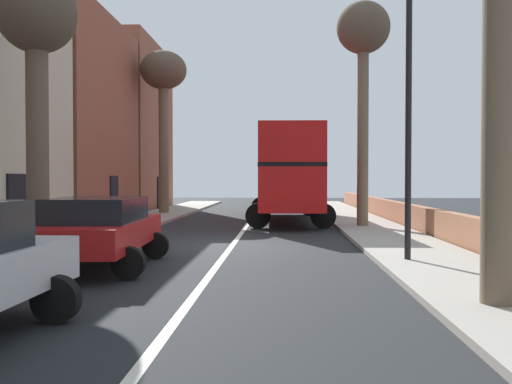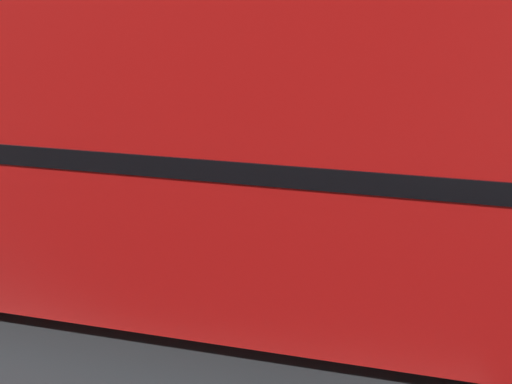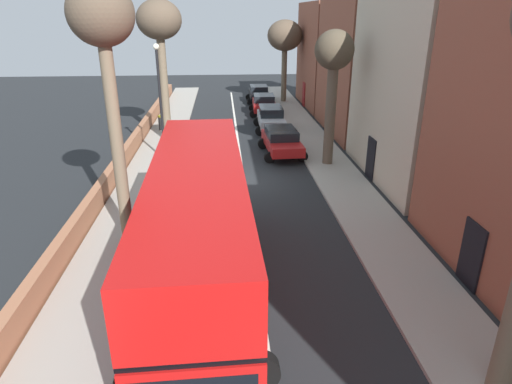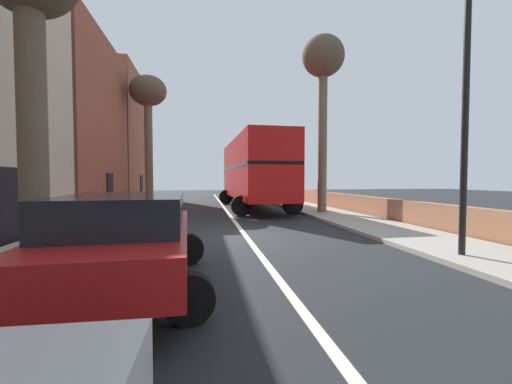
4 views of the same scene
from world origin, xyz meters
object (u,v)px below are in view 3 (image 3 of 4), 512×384
double_decker_bus (199,223)px  parked_car_black_left_2 (259,93)px  parked_car_silver_left_3 (271,117)px  litter_bin_right (162,123)px  lamppost_right (160,95)px  street_tree_right_3 (103,33)px  street_tree_right_1 (160,26)px  street_tree_left_4 (334,61)px  street_tree_left_0 (285,37)px  parked_car_red_left_0 (264,103)px  parked_car_red_left_1 (282,140)px

double_decker_bus → parked_car_black_left_2: 30.73m
parked_car_silver_left_3 → litter_bin_right: 7.81m
parked_car_silver_left_3 → lamppost_right: lamppost_right is taller
parked_car_black_left_2 → street_tree_right_3: bearing=75.1°
parked_car_black_left_2 → street_tree_right_1: bearing=61.4°
parked_car_black_left_2 → parked_car_silver_left_3: 10.63m
street_tree_left_4 → double_decker_bus: bearing=60.9°
double_decker_bus → lamppost_right: lamppost_right is taller
parked_car_black_left_2 → street_tree_right_1: size_ratio=0.46×
street_tree_left_4 → lamppost_right: size_ratio=1.12×
street_tree_left_0 → parked_car_red_left_0: bearing=66.1°
double_decker_bus → parked_car_red_left_0: double_decker_bus is taller
lamppost_right → litter_bin_right: (1.00, -7.11, -3.16)m
double_decker_bus → litter_bin_right: (3.60, -20.01, -1.71)m
street_tree_left_4 → street_tree_right_3: bearing=40.3°
parked_car_silver_left_3 → street_tree_left_0: size_ratio=0.63×
parked_car_silver_left_3 → litter_bin_right: size_ratio=4.43×
street_tree_left_0 → parked_car_black_left_2: bearing=3.4°
street_tree_right_1 → lamppost_right: bearing=94.0°
street_tree_left_0 → street_tree_right_3: street_tree_right_3 is taller
parked_car_red_left_1 → parked_car_silver_left_3: bearing=-90.0°
double_decker_bus → parked_car_silver_left_3: size_ratio=2.45×
parked_car_black_left_2 → street_tree_left_0: (-2.38, -0.14, 4.98)m
double_decker_bus → street_tree_left_4: bearing=-119.1°
lamppost_right → parked_car_red_left_1: bearing=-172.5°
parked_car_red_left_1 → lamppost_right: bearing=7.5°
parked_car_red_left_0 → lamppost_right: size_ratio=0.63×
parked_car_red_left_1 → lamppost_right: 7.45m
parked_car_red_left_1 → lamppost_right: lamppost_right is taller
parked_car_red_left_0 → parked_car_red_left_1: bearing=90.0°
parked_car_black_left_2 → litter_bin_right: parked_car_black_left_2 is taller
parked_car_red_left_0 → street_tree_left_0: size_ratio=0.55×
parked_car_silver_left_3 → street_tree_right_3: 18.69m
double_decker_bus → street_tree_left_0: size_ratio=1.55×
parked_car_red_left_1 → street_tree_right_1: street_tree_right_1 is taller
parked_car_red_left_1 → street_tree_left_4: bearing=137.3°
parked_car_red_left_1 → parked_car_black_left_2: size_ratio=1.19×
street_tree_right_3 → street_tree_left_4: 12.46m
street_tree_right_3 → litter_bin_right: street_tree_right_3 is taller
double_decker_bus → parked_car_red_left_0: bearing=-99.5°
lamppost_right → litter_bin_right: 7.84m
parked_car_red_left_0 → street_tree_left_0: bearing=-113.9°
parked_car_black_left_2 → street_tree_right_1: 16.12m
parked_car_black_left_2 → parked_car_red_left_0: bearing=90.0°
double_decker_bus → street_tree_right_1: 18.24m
parked_car_red_left_0 → parked_car_silver_left_3: size_ratio=0.87×
street_tree_left_0 → litter_bin_right: street_tree_left_0 is taller
double_decker_bus → street_tree_left_4: size_ratio=1.60×
parked_car_silver_left_3 → lamppost_right: size_ratio=0.73×
lamppost_right → parked_car_black_left_2: bearing=-111.2°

